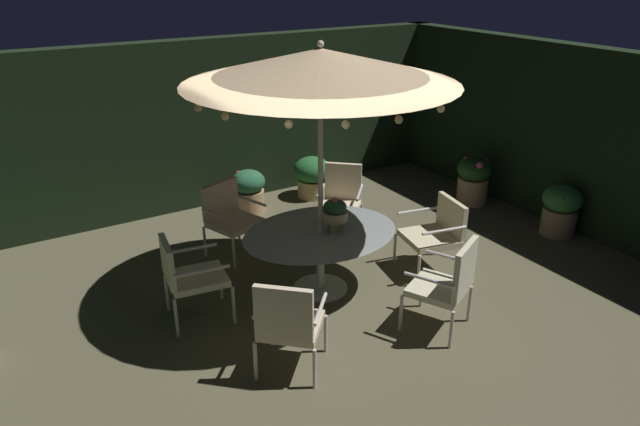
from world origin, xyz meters
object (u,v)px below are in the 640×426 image
at_px(patio_chair_east, 341,198).
at_px(centerpiece_planter, 335,212).
at_px(patio_dining_table, 320,241).
at_px(potted_plant_right_near, 312,175).
at_px(patio_umbrella, 321,66).
at_px(patio_chair_north, 449,281).
at_px(potted_plant_right_far, 249,190).
at_px(potted_plant_left_near, 561,209).
at_px(patio_chair_southeast, 230,214).
at_px(potted_plant_front_corner, 473,179).
at_px(patio_chair_northeast, 437,230).
at_px(patio_chair_southwest, 288,321).
at_px(patio_chair_south, 187,273).

bearing_deg(patio_chair_east, centerpiece_planter, -126.43).
height_order(patio_dining_table, potted_plant_right_near, patio_dining_table).
bearing_deg(patio_dining_table, centerpiece_planter, -27.09).
distance_m(centerpiece_planter, patio_chair_east, 1.56).
height_order(patio_umbrella, patio_chair_north, patio_umbrella).
bearing_deg(patio_chair_north, centerpiece_planter, 112.88).
bearing_deg(potted_plant_right_far, potted_plant_left_near, -42.18).
xyz_separation_m(centerpiece_planter, patio_chair_southeast, (-0.64, 1.51, -0.45)).
relative_size(patio_dining_table, potted_plant_front_corner, 2.43).
bearing_deg(patio_umbrella, patio_chair_northeast, -11.84).
xyz_separation_m(centerpiece_planter, potted_plant_left_near, (3.49, -0.40, -0.61)).
relative_size(patio_chair_north, patio_chair_southeast, 1.09).
height_order(patio_dining_table, patio_chair_east, patio_chair_east).
xyz_separation_m(patio_chair_southeast, patio_chair_southwest, (-0.53, -2.56, 0.03)).
relative_size(centerpiece_planter, potted_plant_right_far, 0.61).
bearing_deg(patio_chair_northeast, patio_dining_table, 168.16).
xyz_separation_m(potted_plant_front_corner, potted_plant_left_near, (0.20, -1.47, -0.02)).
height_order(patio_chair_northeast, patio_chair_south, patio_chair_south).
bearing_deg(patio_chair_southwest, potted_plant_right_far, 70.24).
bearing_deg(patio_dining_table, patio_umbrella, 144.38).
xyz_separation_m(patio_chair_north, patio_chair_southwest, (-1.72, 0.24, -0.01)).
bearing_deg(patio_chair_north, potted_plant_right_far, 95.78).
bearing_deg(potted_plant_front_corner, patio_chair_east, 176.91).
bearing_deg(patio_dining_table, patio_chair_southwest, -132.66).
xyz_separation_m(potted_plant_front_corner, potted_plant_right_far, (-3.15, 1.56, -0.06)).
height_order(patio_chair_north, potted_plant_left_near, patio_chair_north).
bearing_deg(patio_chair_northeast, potted_plant_front_corner, 33.86).
bearing_deg(potted_plant_right_near, patio_chair_southeast, -149.66).
bearing_deg(patio_chair_east, patio_chair_southwest, -132.53).
distance_m(patio_dining_table, patio_chair_east, 1.53).
bearing_deg(patio_chair_south, potted_plant_right_near, 38.80).
distance_m(patio_dining_table, patio_umbrella, 1.96).
bearing_deg(centerpiece_planter, potted_plant_left_near, -6.50).
xyz_separation_m(patio_chair_east, potted_plant_right_far, (-0.74, 1.43, -0.21)).
relative_size(patio_chair_north, patio_chair_southwest, 1.02).
relative_size(patio_chair_east, potted_plant_front_corner, 1.33).
bearing_deg(patio_chair_north, patio_chair_east, 82.16).
bearing_deg(patio_chair_southeast, patio_umbrella, -70.78).
relative_size(patio_dining_table, patio_chair_northeast, 2.01).
height_order(patio_chair_northeast, patio_chair_east, patio_chair_east).
bearing_deg(potted_plant_front_corner, centerpiece_planter, -161.99).
bearing_deg(potted_plant_right_far, patio_chair_southwest, -109.76).
xyz_separation_m(centerpiece_planter, patio_chair_northeast, (1.34, -0.24, -0.47)).
bearing_deg(potted_plant_right_far, patio_chair_southeast, -125.00).
height_order(patio_chair_southeast, potted_plant_left_near, patio_chair_southeast).
xyz_separation_m(patio_chair_east, potted_plant_front_corner, (2.41, -0.13, -0.15)).
distance_m(patio_dining_table, potted_plant_right_far, 2.59).
distance_m(potted_plant_front_corner, potted_plant_left_near, 1.48).
distance_m(patio_dining_table, patio_chair_southeast, 1.52).
distance_m(patio_umbrella, potted_plant_right_near, 3.67).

